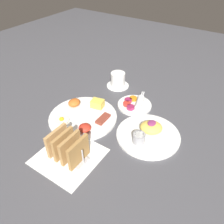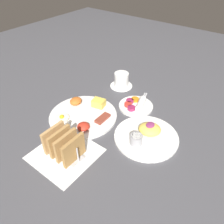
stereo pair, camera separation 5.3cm
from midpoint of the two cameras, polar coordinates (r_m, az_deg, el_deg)
ground_plane at (r=0.93m, az=1.62°, el=-4.30°), size 3.00×3.00×0.00m
napkin_flat at (r=0.84m, az=-10.32°, el=-10.70°), size 0.22×0.22×0.00m
plate_breakfast at (r=0.98m, az=-5.93°, el=-0.64°), size 0.30×0.30×0.05m
plate_condiments at (r=1.04m, az=7.89°, el=1.74°), size 0.18×0.16×0.04m
plate_foreground at (r=0.89m, az=10.62°, el=-5.95°), size 0.26×0.26×0.06m
toast_rack at (r=0.80m, az=-10.72°, el=-8.35°), size 0.10×0.15×0.10m
coffee_cup at (r=1.18m, az=3.78°, el=8.22°), size 0.12×0.12×0.08m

